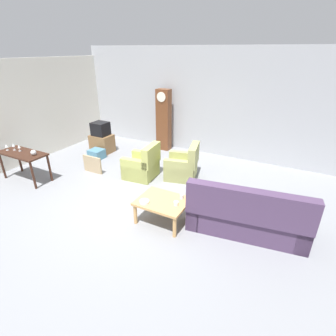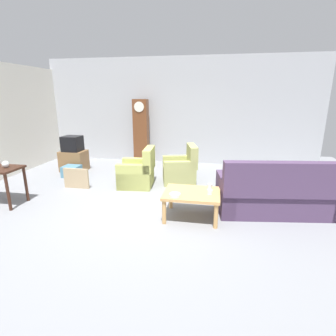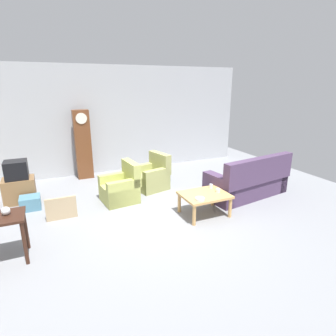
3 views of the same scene
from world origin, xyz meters
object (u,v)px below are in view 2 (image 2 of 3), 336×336
cup_white_porcelain (210,192)px  bowl_white_stacked (175,195)px  armchair_olive_near (138,173)px  cup_blue_rimmed (210,186)px  coffee_table_wood (192,196)px  storage_box_blue (72,171)px  framed_picture_leaning (76,178)px  tv_stand_cabinet (74,161)px  armchair_olive_far (181,170)px  tv_crt (72,144)px  couch_floral (278,195)px  grandfather_clock (141,132)px  glass_dome_cloche (5,164)px

cup_white_porcelain → bowl_white_stacked: (-0.56, -0.21, -0.01)m
armchair_olive_near → cup_blue_rimmed: (1.70, -1.19, 0.21)m
coffee_table_wood → storage_box_blue: coffee_table_wood is taller
framed_picture_leaning → cup_white_porcelain: bearing=-18.8°
framed_picture_leaning → tv_stand_cabinet: bearing=121.4°
armchair_olive_near → cup_white_porcelain: size_ratio=10.25×
armchair_olive_near → armchair_olive_far: same height
framed_picture_leaning → storage_box_blue: (-0.60, 0.81, -0.09)m
coffee_table_wood → armchair_olive_near: bearing=134.6°
tv_crt → framed_picture_leaning: bearing=-58.6°
cup_blue_rimmed → framed_picture_leaning: bearing=165.7°
tv_stand_cabinet → bowl_white_stacked: size_ratio=3.70×
couch_floral → cup_white_porcelain: (-1.20, -0.47, 0.16)m
armchair_olive_far → cup_white_porcelain: size_ratio=10.58×
framed_picture_leaning → tv_crt: bearing=121.4°
armchair_olive_far → coffee_table_wood: (0.45, -1.90, 0.09)m
grandfather_clock → tv_crt: bearing=-144.4°
tv_stand_cabinet → glass_dome_cloche: glass_dome_cloche is taller
couch_floral → grandfather_clock: bearing=137.9°
armchair_olive_far → coffee_table_wood: size_ratio=0.99×
armchair_olive_far → framed_picture_leaning: armchair_olive_far is taller
storage_box_blue → cup_blue_rimmed: size_ratio=4.64×
grandfather_clock → cup_blue_rimmed: 4.00m
armchair_olive_near → armchair_olive_far: bearing=26.7°
tv_crt → framed_picture_leaning: size_ratio=0.80×
cup_blue_rimmed → couch_floral: bearing=9.4°
cup_white_porcelain → cup_blue_rimmed: 0.27m
framed_picture_leaning → glass_dome_cloche: size_ratio=4.66×
armchair_olive_near → cup_white_porcelain: (1.71, -1.46, 0.20)m
tv_stand_cabinet → cup_white_porcelain: size_ratio=7.57×
storage_box_blue → couch_floral: bearing=-15.9°
tv_stand_cabinet → cup_blue_rimmed: bearing=-28.6°
grandfather_clock → cup_white_porcelain: grandfather_clock is taller
armchair_olive_near → glass_dome_cloche: bearing=-145.4°
tv_stand_cabinet → cup_blue_rimmed: tv_stand_cabinet is taller
armchair_olive_far → coffee_table_wood: bearing=-76.7°
armchair_olive_near → cup_white_porcelain: bearing=-40.5°
coffee_table_wood → grandfather_clock: bearing=118.5°
couch_floral → glass_dome_cloche: couch_floral is taller
armchair_olive_near → framed_picture_leaning: bearing=-163.0°
armchair_olive_far → bowl_white_stacked: (0.19, -2.14, 0.19)m
couch_floral → armchair_olive_far: couch_floral is taller
tv_crt → cup_blue_rimmed: tv_crt is taller
armchair_olive_near → armchair_olive_far: 1.06m
coffee_table_wood → bowl_white_stacked: size_ratio=5.22×
cup_white_porcelain → cup_blue_rimmed: cup_blue_rimmed is taller
framed_picture_leaning → armchair_olive_near: bearing=17.0°
armchair_olive_far → glass_dome_cloche: armchair_olive_far is taller
tv_crt → bowl_white_stacked: 4.21m
armchair_olive_near → grandfather_clock: (-0.52, 2.10, 0.69)m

